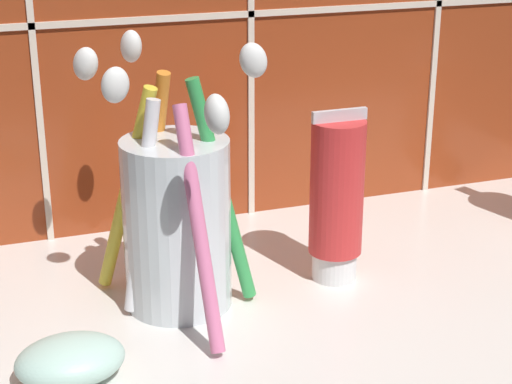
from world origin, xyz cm
name	(u,v)px	position (x,y,z in cm)	size (l,w,h in cm)	color
sink_counter	(308,316)	(0.00, 0.00, 1.00)	(67.25, 34.43, 2.00)	silver
toothbrush_cup	(176,217)	(-8.27, 3.00, 8.28)	(11.88, 15.87, 17.79)	silver
toothpaste_tube	(337,198)	(3.22, 3.00, 8.11)	(3.94, 3.76, 12.43)	white
soap_bar	(70,360)	(-16.43, -4.00, 3.28)	(6.26, 4.79, 2.56)	silver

